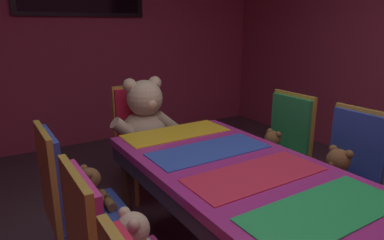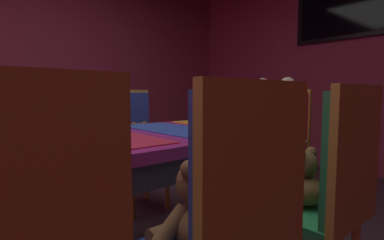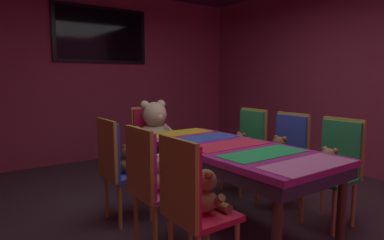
{
  "view_description": "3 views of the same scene",
  "coord_description": "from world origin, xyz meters",
  "px_view_note": "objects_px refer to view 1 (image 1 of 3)",
  "views": [
    {
      "loc": [
        -1.16,
        -1.21,
        1.5
      ],
      "look_at": [
        -0.04,
        0.57,
        0.91
      ],
      "focal_mm": 31.79,
      "sensor_mm": 36.0,
      "label": 1
    },
    {
      "loc": [
        1.35,
        -0.61,
        0.95
      ],
      "look_at": [
        -0.04,
        0.59,
        0.79
      ],
      "focal_mm": 27.41,
      "sensor_mm": 36.0,
      "label": 2
    },
    {
      "loc": [
        -2.02,
        -2.24,
        1.35
      ],
      "look_at": [
        0.12,
        0.74,
        0.89
      ],
      "focal_mm": 31.12,
      "sensor_mm": 36.0,
      "label": 3
    }
  ],
  "objects_px": {
    "throne_chair": "(139,128)",
    "chair_right_1": "(350,167)",
    "teddy_left_2": "(91,191)",
    "king_teddy_bear": "(146,119)",
    "banquet_table": "(255,190)",
    "chair_right_2": "(284,142)",
    "teddy_right_2": "(271,148)",
    "teddy_right_1": "(336,173)",
    "chair_left_2": "(65,194)"
  },
  "relations": [
    {
      "from": "banquet_table",
      "to": "chair_left_2",
      "type": "distance_m",
      "value": 1.05
    },
    {
      "from": "teddy_left_2",
      "to": "king_teddy_bear",
      "type": "height_order",
      "value": "king_teddy_bear"
    },
    {
      "from": "banquet_table",
      "to": "chair_right_2",
      "type": "relative_size",
      "value": 2.05
    },
    {
      "from": "teddy_right_1",
      "to": "teddy_right_2",
      "type": "height_order",
      "value": "teddy_right_1"
    },
    {
      "from": "banquet_table",
      "to": "chair_left_2",
      "type": "relative_size",
      "value": 2.05
    },
    {
      "from": "teddy_right_2",
      "to": "king_teddy_bear",
      "type": "relative_size",
      "value": 0.42
    },
    {
      "from": "banquet_table",
      "to": "teddy_left_2",
      "type": "height_order",
      "value": "banquet_table"
    },
    {
      "from": "teddy_left_2",
      "to": "teddy_right_2",
      "type": "height_order",
      "value": "teddy_left_2"
    },
    {
      "from": "king_teddy_bear",
      "to": "chair_right_1",
      "type": "bearing_deg",
      "value": 31.0
    },
    {
      "from": "chair_right_1",
      "to": "king_teddy_bear",
      "type": "height_order",
      "value": "king_teddy_bear"
    },
    {
      "from": "chair_right_1",
      "to": "banquet_table",
      "type": "bearing_deg",
      "value": -0.75
    },
    {
      "from": "banquet_table",
      "to": "teddy_right_2",
      "type": "relative_size",
      "value": 7.42
    },
    {
      "from": "chair_right_2",
      "to": "throne_chair",
      "type": "distance_m",
      "value": 1.28
    },
    {
      "from": "teddy_right_2",
      "to": "chair_left_2",
      "type": "bearing_deg",
      "value": -1.14
    },
    {
      "from": "teddy_right_2",
      "to": "throne_chair",
      "type": "height_order",
      "value": "throne_chair"
    },
    {
      "from": "teddy_left_2",
      "to": "chair_right_2",
      "type": "distance_m",
      "value": 1.56
    },
    {
      "from": "chair_left_2",
      "to": "teddy_left_2",
      "type": "xyz_separation_m",
      "value": [
        0.14,
        0.0,
        -0.02
      ]
    },
    {
      "from": "chair_right_2",
      "to": "teddy_right_2",
      "type": "bearing_deg",
      "value": -0.0
    },
    {
      "from": "teddy_left_2",
      "to": "banquet_table",
      "type": "bearing_deg",
      "value": -40.83
    },
    {
      "from": "chair_right_2",
      "to": "chair_left_2",
      "type": "bearing_deg",
      "value": -1.04
    },
    {
      "from": "banquet_table",
      "to": "chair_right_1",
      "type": "xyz_separation_m",
      "value": [
        0.83,
        -0.01,
        -0.06
      ]
    },
    {
      "from": "chair_right_1",
      "to": "teddy_right_2",
      "type": "distance_m",
      "value": 0.61
    },
    {
      "from": "teddy_right_2",
      "to": "king_teddy_bear",
      "type": "distance_m",
      "value": 1.08
    },
    {
      "from": "teddy_left_2",
      "to": "king_teddy_bear",
      "type": "distance_m",
      "value": 1.05
    },
    {
      "from": "chair_left_2",
      "to": "teddy_left_2",
      "type": "height_order",
      "value": "chair_left_2"
    },
    {
      "from": "chair_right_2",
      "to": "king_teddy_bear",
      "type": "bearing_deg",
      "value": -43.21
    },
    {
      "from": "teddy_left_2",
      "to": "throne_chair",
      "type": "relative_size",
      "value": 0.28
    },
    {
      "from": "chair_right_2",
      "to": "teddy_right_2",
      "type": "height_order",
      "value": "chair_right_2"
    },
    {
      "from": "teddy_right_2",
      "to": "teddy_left_2",
      "type": "bearing_deg",
      "value": -1.25
    },
    {
      "from": "teddy_right_2",
      "to": "chair_right_1",
      "type": "bearing_deg",
      "value": 102.19
    },
    {
      "from": "teddy_left_2",
      "to": "chair_right_1",
      "type": "relative_size",
      "value": 0.28
    },
    {
      "from": "throne_chair",
      "to": "chair_right_1",
      "type": "bearing_deg",
      "value": 28.2
    },
    {
      "from": "teddy_right_2",
      "to": "throne_chair",
      "type": "bearing_deg",
      "value": -53.77
    },
    {
      "from": "banquet_table",
      "to": "teddy_right_1",
      "type": "relative_size",
      "value": 6.39
    },
    {
      "from": "teddy_right_2",
      "to": "king_teddy_bear",
      "type": "bearing_deg",
      "value": -48.44
    },
    {
      "from": "chair_left_2",
      "to": "teddy_right_1",
      "type": "height_order",
      "value": "chair_left_2"
    },
    {
      "from": "banquet_table",
      "to": "teddy_left_2",
      "type": "bearing_deg",
      "value": 139.17
    },
    {
      "from": "king_teddy_bear",
      "to": "chair_right_2",
      "type": "bearing_deg",
      "value": 46.79
    },
    {
      "from": "teddy_left_2",
      "to": "teddy_right_1",
      "type": "xyz_separation_m",
      "value": [
        1.4,
        -0.62,
        0.01
      ]
    },
    {
      "from": "chair_right_1",
      "to": "throne_chair",
      "type": "xyz_separation_m",
      "value": [
        -0.83,
        1.55,
        0.0
      ]
    },
    {
      "from": "teddy_left_2",
      "to": "king_teddy_bear",
      "type": "bearing_deg",
      "value": 47.28
    },
    {
      "from": "teddy_left_2",
      "to": "chair_right_2",
      "type": "xyz_separation_m",
      "value": [
        1.55,
        -0.03,
        0.02
      ]
    },
    {
      "from": "chair_left_2",
      "to": "teddy_right_1",
      "type": "bearing_deg",
      "value": -22.01
    },
    {
      "from": "throne_chair",
      "to": "king_teddy_bear",
      "type": "height_order",
      "value": "king_teddy_bear"
    },
    {
      "from": "banquet_table",
      "to": "chair_right_1",
      "type": "bearing_deg",
      "value": -0.75
    },
    {
      "from": "teddy_right_2",
      "to": "throne_chair",
      "type": "relative_size",
      "value": 0.28
    },
    {
      "from": "chair_right_2",
      "to": "chair_right_1",
      "type": "bearing_deg",
      "value": 88.62
    },
    {
      "from": "chair_right_1",
      "to": "chair_right_2",
      "type": "xyz_separation_m",
      "value": [
        0.01,
        0.59,
        0.0
      ]
    },
    {
      "from": "chair_left_2",
      "to": "teddy_left_2",
      "type": "bearing_deg",
      "value": 0.0
    },
    {
      "from": "chair_right_1",
      "to": "king_teddy_bear",
      "type": "distance_m",
      "value": 1.62
    }
  ]
}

